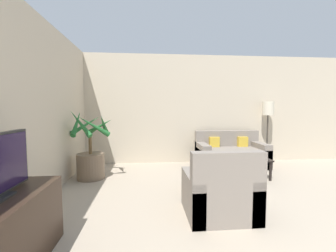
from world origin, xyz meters
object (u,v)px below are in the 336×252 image
(floor_lamp, at_px, (268,112))
(armchair, at_px, (220,194))
(apple_red, at_px, (234,154))
(ottoman, at_px, (203,181))
(potted_palm, at_px, (91,157))
(apple_green, at_px, (239,155))
(fruit_bowl, at_px, (238,157))
(orange_fruit, at_px, (239,154))
(coffee_table, at_px, (242,161))
(sofa_loveseat, at_px, (231,154))

(floor_lamp, height_order, armchair, floor_lamp)
(apple_red, relative_size, ottoman, 0.14)
(potted_palm, bearing_deg, apple_green, -6.45)
(potted_palm, bearing_deg, fruit_bowl, -5.24)
(floor_lamp, relative_size, orange_fruit, 19.44)
(potted_palm, relative_size, orange_fruit, 17.10)
(apple_green, bearing_deg, orange_fruit, 74.77)
(coffee_table, bearing_deg, sofa_loveseat, 82.11)
(apple_red, relative_size, orange_fruit, 0.96)
(armchair, bearing_deg, sofa_loveseat, 66.17)
(fruit_bowl, height_order, orange_fruit, orange_fruit)
(potted_palm, bearing_deg, orange_fruit, -4.79)
(floor_lamp, bearing_deg, orange_fruit, -136.75)
(ottoman, bearing_deg, fruit_bowl, 35.89)
(apple_red, relative_size, armchair, 0.09)
(fruit_bowl, distance_m, apple_green, 0.09)
(potted_palm, height_order, apple_red, potted_palm)
(potted_palm, relative_size, armchair, 1.55)
(apple_red, height_order, ottoman, apple_red)
(sofa_loveseat, height_order, armchair, armchair)
(potted_palm, xyz_separation_m, sofa_loveseat, (3.07, 0.67, -0.14))
(fruit_bowl, bearing_deg, coffee_table, 2.70)
(fruit_bowl, relative_size, armchair, 0.29)
(sofa_loveseat, height_order, coffee_table, sofa_loveseat)
(apple_green, distance_m, ottoman, 1.06)
(armchair, bearing_deg, floor_lamp, 51.61)
(coffee_table, relative_size, armchair, 1.19)
(fruit_bowl, height_order, ottoman, fruit_bowl)
(sofa_loveseat, xyz_separation_m, ottoman, (-1.06, -1.54, -0.11))
(potted_palm, height_order, armchair, potted_palm)
(apple_red, bearing_deg, fruit_bowl, -3.32)
(armchair, bearing_deg, ottoman, 90.44)
(apple_green, bearing_deg, sofa_loveseat, 77.81)
(coffee_table, bearing_deg, floor_lamp, 45.21)
(apple_red, bearing_deg, orange_fruit, 8.94)
(orange_fruit, bearing_deg, apple_green, -105.23)
(floor_lamp, xyz_separation_m, apple_green, (-1.24, -1.23, -0.79))
(orange_fruit, bearing_deg, floor_lamp, 43.25)
(apple_red, xyz_separation_m, ottoman, (-0.77, -0.62, -0.31))
(armchair, bearing_deg, potted_palm, 139.43)
(floor_lamp, relative_size, ottoman, 2.91)
(sofa_loveseat, distance_m, fruit_bowl, 0.96)
(ottoman, bearing_deg, orange_fruit, 36.09)
(fruit_bowl, bearing_deg, ottoman, -144.11)
(fruit_bowl, xyz_separation_m, apple_red, (-0.08, 0.00, 0.06))
(coffee_table, bearing_deg, apple_red, 179.79)
(coffee_table, xyz_separation_m, ottoman, (-0.93, -0.62, -0.17))
(potted_palm, bearing_deg, floor_lamp, 12.44)
(fruit_bowl, bearing_deg, armchair, -119.95)
(ottoman, bearing_deg, sofa_loveseat, 55.47)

